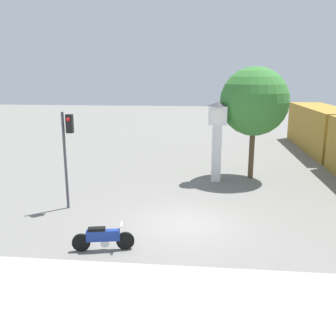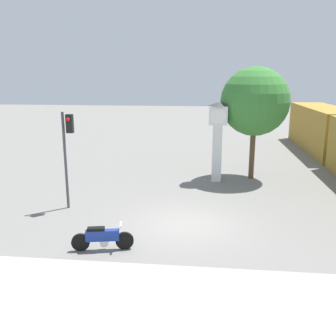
{
  "view_description": "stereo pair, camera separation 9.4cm",
  "coord_description": "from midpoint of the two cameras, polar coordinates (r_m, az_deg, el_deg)",
  "views": [
    {
      "loc": [
        0.74,
        -14.13,
        5.82
      ],
      "look_at": [
        -0.96,
        2.0,
        1.81
      ],
      "focal_mm": 40.0,
      "sensor_mm": 36.0,
      "label": 1
    },
    {
      "loc": [
        0.83,
        -14.12,
        5.82
      ],
      "look_at": [
        -0.96,
        2.0,
        1.81
      ],
      "focal_mm": 40.0,
      "sensor_mm": 36.0,
      "label": 2
    }
  ],
  "objects": [
    {
      "name": "motorcycle",
      "position": [
        13.15,
        -9.77,
        -10.42
      ],
      "size": [
        2.09,
        0.61,
        0.93
      ],
      "rotation": [
        0.0,
        0.0,
        0.2
      ],
      "color": "black",
      "rests_on": "ground_plane"
    },
    {
      "name": "traffic_light",
      "position": [
        16.84,
        -14.92,
        3.67
      ],
      "size": [
        0.5,
        0.35,
        4.32
      ],
      "color": "#47474C",
      "rests_on": "ground_plane"
    },
    {
      "name": "clock_tower",
      "position": [
        20.93,
        7.69,
        5.86
      ],
      "size": [
        1.2,
        1.2,
        4.42
      ],
      "color": "white",
      "rests_on": "ground_plane"
    },
    {
      "name": "ground_plane",
      "position": [
        15.3,
        2.94,
        -8.48
      ],
      "size": [
        120.0,
        120.0,
        0.0
      ],
      "primitive_type": "plane",
      "color": "slate"
    },
    {
      "name": "street_tree",
      "position": [
        21.71,
        13.22,
        9.8
      ],
      "size": [
        3.83,
        3.83,
        6.33
      ],
      "color": "brown",
      "rests_on": "ground_plane"
    },
    {
      "name": "sidewalk_strip",
      "position": [
        9.49,
        0.29,
        -23.56
      ],
      "size": [
        36.0,
        6.0,
        0.1
      ],
      "color": "#9E998E",
      "rests_on": "ground_plane"
    }
  ]
}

